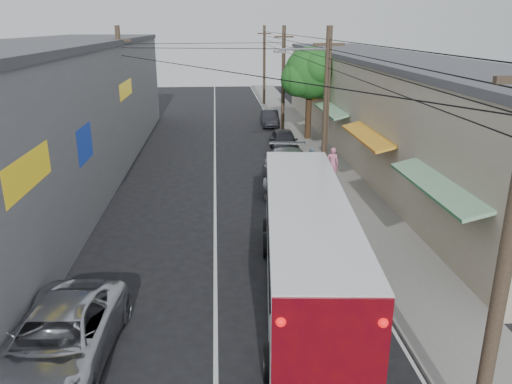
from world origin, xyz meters
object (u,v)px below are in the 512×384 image
parked_suv (288,170)px  pedestrian_near (333,163)px  parked_car_mid (284,141)px  pedestrian_far (311,160)px  jeepney (59,340)px  parked_car_far (270,118)px  coach_bus (306,245)px

parked_suv → pedestrian_near: (2.51, 0.66, 0.11)m
parked_car_mid → parked_suv: bearing=-95.1°
pedestrian_near → pedestrian_far: (-0.91, 1.32, -0.15)m
jeepney → parked_car_mid: jeepney is taller
parked_car_far → pedestrian_far: pedestrian_far is taller
parked_car_far → pedestrian_near: bearing=-82.5°
parked_suv → parked_car_far: (0.80, 16.38, -0.24)m
jeepney → parked_suv: parked_suv is taller
jeepney → coach_bus: bearing=27.5°
parked_car_far → pedestrian_far: 14.42m
jeepney → pedestrian_near: 17.82m
parked_suv → pedestrian_near: size_ratio=3.49×
parked_car_far → pedestrian_far: bearing=-85.5°
pedestrian_near → pedestrian_far: bearing=-37.2°
coach_bus → pedestrian_near: 12.25m
coach_bus → jeepney: 7.26m
coach_bus → parked_car_mid: coach_bus is taller
parked_suv → pedestrian_near: bearing=21.9°
parked_car_mid → pedestrian_near: 7.05m
coach_bus → parked_suv: coach_bus is taller
parked_car_mid → pedestrian_near: (1.71, -6.84, 0.27)m
jeepney → parked_car_far: bearing=77.6°
parked_car_far → parked_suv: bearing=-91.5°
parked_car_far → jeepney: bearing=-104.1°
coach_bus → jeepney: coach_bus is taller
jeepney → pedestrian_far: pedestrian_far is taller
coach_bus → parked_car_mid: size_ratio=2.70×
pedestrian_far → parked_car_mid: bearing=-49.7°
parked_car_mid → pedestrian_near: bearing=-75.0°
jeepney → parked_suv: (7.57, 14.04, 0.14)m
parked_car_far → pedestrian_far: size_ratio=2.70×
jeepney → parked_suv: size_ratio=0.88×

